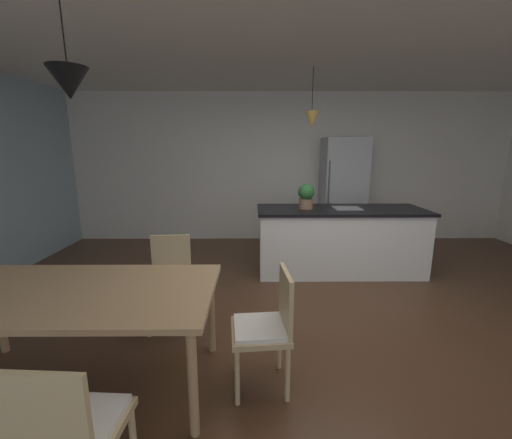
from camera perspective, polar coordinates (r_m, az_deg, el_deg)
The scene contains 12 objects.
ground_plane at distance 3.39m, azimuth 12.36°, elevation -18.30°, with size 10.00×8.40×0.04m, color #4C301E.
ceiling_slab at distance 3.12m, azimuth 15.09°, elevation 32.00°, with size 10.00×8.40×0.12m, color white.
wall_back_kitchen at distance 6.15m, azimuth 6.29°, elevation 9.02°, with size 10.00×0.12×2.70m, color white.
dining_table at distance 2.60m, azimuth -29.60°, elevation -12.10°, with size 1.93×0.99×0.75m.
chair_near_right at distance 1.88m, azimuth -30.14°, elevation -29.75°, with size 0.42×0.42×0.87m.
chair_kitchen_end at distance 2.39m, azimuth 1.97°, elevation -18.21°, with size 0.43×0.43×0.87m.
chair_far_right at distance 3.26m, azimuth -14.99°, elevation -9.98°, with size 0.43×0.43×0.87m.
kitchen_island at distance 4.65m, azimuth 14.50°, elevation -3.44°, with size 2.28×0.84×0.91m.
refrigerator at distance 5.96m, azimuth 15.03°, elevation 4.67°, with size 0.73×0.67×1.89m.
pendant_over_table at distance 2.30m, azimuth -30.19°, elevation 20.17°, with size 0.23×0.23×0.73m.
pendant_over_island_main at distance 4.41m, azimuth 9.81°, elevation 16.98°, with size 0.19×0.19×0.74m.
potted_plant_on_island at distance 4.42m, azimuth 8.79°, elevation 4.20°, with size 0.22×0.22×0.34m.
Camera 1 is at (-0.71, -2.84, 1.68)m, focal length 22.62 mm.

